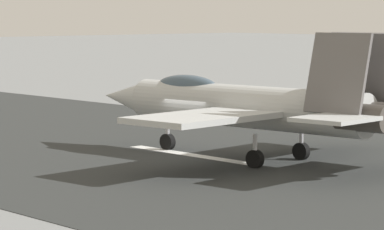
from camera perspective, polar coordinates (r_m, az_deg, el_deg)
The scene contains 5 objects.
ground_plane at distance 45.34m, azimuth -0.10°, elevation -2.28°, with size 400.00×400.00×0.00m, color gray.
runway_strip at distance 45.32m, azimuth -0.08°, elevation -2.27°, with size 240.00×26.00×0.02m.
fighter_jet at distance 43.67m, azimuth 3.11°, elevation 0.57°, with size 16.79×14.26×5.60m.
crew_person at distance 58.54m, azimuth 2.71°, elevation 0.34°, with size 0.63×0.45×1.62m.
marker_cone_mid at distance 58.61m, azimuth 5.07°, elevation -0.20°, with size 0.44×0.44×0.55m, color orange.
Camera 1 is at (-33.28, 30.13, 6.37)m, focal length 94.38 mm.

